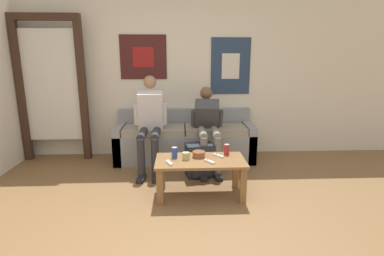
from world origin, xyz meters
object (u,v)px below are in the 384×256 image
at_px(person_seated_teen, 208,124).
at_px(game_controller_near_left, 219,156).
at_px(backpack, 200,161).
at_px(game_controller_near_right, 210,162).
at_px(drink_can_red, 227,149).
at_px(pillar_candle, 186,156).
at_px(drink_can_blue, 175,153).
at_px(game_controller_far_center, 169,163).
at_px(ceramic_bowl, 199,154).
at_px(couch, 185,141).
at_px(coffee_table, 200,167).
at_px(person_seated_adult, 150,120).

bearing_deg(person_seated_teen, game_controller_near_left, -87.18).
height_order(backpack, game_controller_near_right, game_controller_near_right).
bearing_deg(backpack, drink_can_red, -55.02).
distance_m(backpack, pillar_candle, 0.65).
relative_size(drink_can_blue, game_controller_far_center, 0.85).
relative_size(person_seated_teen, backpack, 2.55).
bearing_deg(ceramic_bowl, drink_can_blue, -177.20).
relative_size(couch, drink_can_red, 16.73).
bearing_deg(drink_can_blue, coffee_table, -14.37).
distance_m(couch, person_seated_teen, 0.56).
distance_m(coffee_table, backpack, 0.59).
bearing_deg(game_controller_far_center, ceramic_bowl, 33.07).
bearing_deg(ceramic_bowl, drink_can_red, 12.80).
distance_m(drink_can_blue, game_controller_near_left, 0.51).
height_order(person_seated_teen, game_controller_near_left, person_seated_teen).
distance_m(coffee_table, person_seated_adult, 1.16).
bearing_deg(person_seated_adult, game_controller_near_right, -53.95).
bearing_deg(drink_can_blue, backpack, 56.84).
height_order(person_seated_adult, game_controller_near_right, person_seated_adult).
relative_size(pillar_candle, game_controller_near_left, 0.72).
distance_m(couch, coffee_table, 1.26).
xyz_separation_m(person_seated_adult, ceramic_bowl, (0.63, -0.81, -0.23)).
bearing_deg(game_controller_near_right, drink_can_blue, 154.37).
relative_size(coffee_table, game_controller_near_left, 7.75).
height_order(coffee_table, person_seated_adult, person_seated_adult).
distance_m(backpack, drink_can_blue, 0.66).
xyz_separation_m(game_controller_near_left, game_controller_near_right, (-0.12, -0.19, 0.00)).
relative_size(coffee_table, ceramic_bowl, 6.66).
bearing_deg(couch, person_seated_teen, -43.71).
relative_size(coffee_table, backpack, 2.29).
bearing_deg(coffee_table, person_seated_teen, 79.52).
height_order(drink_can_red, game_controller_near_right, drink_can_red).
height_order(coffee_table, drink_can_red, drink_can_red).
height_order(ceramic_bowl, game_controller_near_left, ceramic_bowl).
bearing_deg(pillar_candle, couch, 89.31).
bearing_deg(backpack, person_seated_adult, 154.32).
xyz_separation_m(game_controller_near_right, game_controller_far_center, (-0.44, -0.02, 0.00)).
xyz_separation_m(ceramic_bowl, game_controller_near_left, (0.23, -0.00, -0.03)).
height_order(game_controller_near_right, game_controller_far_center, same).
xyz_separation_m(backpack, game_controller_near_left, (0.18, -0.49, 0.23)).
bearing_deg(game_controller_far_center, couch, 81.81).
height_order(ceramic_bowl, drink_can_blue, drink_can_blue).
height_order(drink_can_blue, game_controller_far_center, drink_can_blue).
distance_m(person_seated_adult, game_controller_far_center, 1.10).
distance_m(drink_can_red, game_controller_far_center, 0.73).
bearing_deg(coffee_table, game_controller_near_right, -49.75).
relative_size(person_seated_teen, drink_can_blue, 9.03).
bearing_deg(game_controller_near_left, game_controller_near_right, -122.70).
distance_m(coffee_table, game_controller_near_left, 0.25).
relative_size(person_seated_adult, drink_can_red, 10.45).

